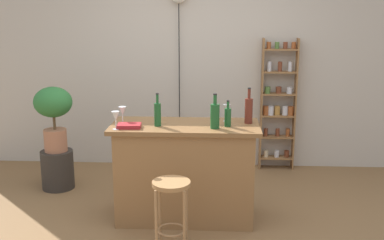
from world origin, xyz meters
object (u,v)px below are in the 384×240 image
wine_glass_right (227,109)px  cookbook (129,126)px  wine_glass_left (122,112)px  bottle_wine_red (158,114)px  bottle_vinegar (215,115)px  wine_glass_center (116,117)px  spice_shelf (278,104)px  bottle_soda_blue (228,117)px  potted_plant (53,111)px  plant_stool (58,169)px  bottle_olive_oil (249,110)px  bar_stool (171,200)px

wine_glass_right → cookbook: 0.93m
wine_glass_left → wine_glass_right: (0.97, 0.16, 0.00)m
bottle_wine_red → bottle_vinegar: (0.52, -0.06, 0.00)m
wine_glass_left → wine_glass_center: (-0.02, -0.20, 0.00)m
spice_shelf → wine_glass_right: bearing=-116.0°
bottle_soda_blue → cookbook: 0.89m
wine_glass_left → cookbook: bearing=-58.0°
wine_glass_center → potted_plant: bearing=134.4°
plant_stool → bottle_olive_oil: bearing=-16.3°
spice_shelf → bottle_wine_red: 2.06m
bar_stool → bottle_vinegar: bottle_vinegar is taller
bar_stool → wine_glass_left: (-0.51, 0.66, 0.59)m
wine_glass_center → cookbook: 0.16m
wine_glass_center → wine_glass_right: bearing=20.1°
plant_stool → potted_plant: size_ratio=0.60×
spice_shelf → wine_glass_center: spice_shelf is taller
potted_plant → bottle_soda_blue: size_ratio=2.98×
potted_plant → bottle_vinegar: bottle_vinegar is taller
plant_stool → wine_glass_center: (0.89, -0.91, 0.83)m
bottle_wine_red → bottle_vinegar: bearing=-6.1°
wine_glass_center → wine_glass_right: 1.05m
bottle_vinegar → wine_glass_left: size_ratio=1.93×
spice_shelf → cookbook: spice_shelf is taller
bottle_olive_oil → bottle_vinegar: bearing=-146.4°
bottle_olive_oil → wine_glass_right: 0.21m
bottle_vinegar → wine_glass_left: bottle_vinegar is taller
spice_shelf → wine_glass_center: bearing=-133.7°
bottle_soda_blue → wine_glass_center: bottle_soda_blue is taller
bottle_vinegar → wine_glass_right: 0.29m
spice_shelf → bottle_wine_red: bearing=-129.3°
plant_stool → bottle_olive_oil: (2.07, -0.61, 0.84)m
bottle_wine_red → bottle_vinegar: size_ratio=0.96×
wine_glass_left → wine_glass_center: size_ratio=1.00×
potted_plant → bar_stool: bearing=-43.8°
bar_stool → bottle_soda_blue: 0.95m
spice_shelf → wine_glass_right: size_ratio=9.96×
plant_stool → cookbook: 1.49m
spice_shelf → potted_plant: bearing=-162.1°
wine_glass_left → wine_glass_center: bearing=-95.4°
bar_stool → plant_stool: 1.98m
bottle_wine_red → bottle_soda_blue: bottle_wine_red is taller
bar_stool → plant_stool: bar_stool is taller
bottle_olive_oil → wine_glass_center: bearing=-166.0°
wine_glass_right → potted_plant: bearing=163.8°
bottle_olive_oil → cookbook: 1.11m
bottle_wine_red → cookbook: (-0.25, -0.08, -0.10)m
wine_glass_right → cookbook: bearing=-161.5°
wine_glass_left → spice_shelf: bearing=43.0°
bottle_vinegar → wine_glass_right: size_ratio=1.93×
cookbook → plant_stool: bearing=135.6°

